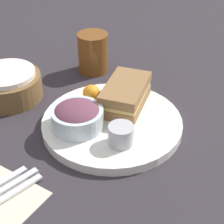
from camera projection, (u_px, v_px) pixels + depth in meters
ground_plane at (112, 127)px, 0.81m from camera, size 4.00×4.00×0.00m
plate at (112, 123)px, 0.81m from camera, size 0.30×0.30×0.02m
sandwich at (125, 94)px, 0.83m from camera, size 0.16×0.11×0.05m
salad_bowl at (77, 116)px, 0.77m from camera, size 0.11×0.11×0.05m
dressing_cup at (121, 135)px, 0.73m from camera, size 0.05×0.05×0.04m
orange_wedge at (92, 93)px, 0.85m from camera, size 0.04×0.04×0.04m
drink_glass at (93, 53)px, 0.99m from camera, size 0.08×0.08×0.11m
bread_basket at (8, 85)px, 0.89m from camera, size 0.16×0.16×0.07m
fork at (0, 201)px, 0.63m from camera, size 0.17×0.05×0.01m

